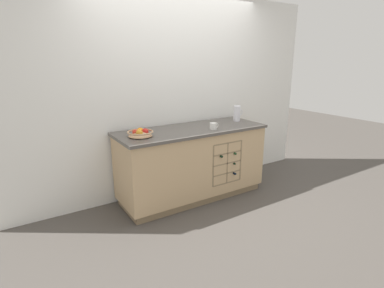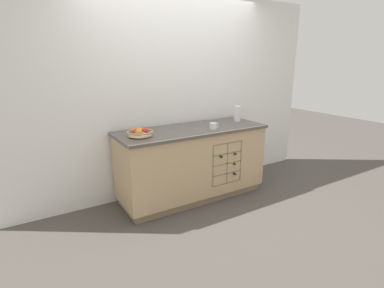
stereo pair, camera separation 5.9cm
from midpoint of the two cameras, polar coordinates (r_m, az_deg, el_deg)
ground_plane at (r=4.00m, az=0.43°, el=-9.82°), size 14.00×14.00×0.00m
back_wall at (r=3.97m, az=-2.61°, el=9.25°), size 4.40×0.06×2.55m
kitchen_island at (r=3.82m, az=0.51°, el=-3.58°), size 1.89×0.71×0.91m
fruit_bowl at (r=3.35m, az=-9.40°, el=2.15°), size 0.29×0.29×0.09m
white_pitcher at (r=4.17m, az=9.10°, el=5.81°), size 0.15×0.10×0.21m
ceramic_mug at (r=3.64m, az=4.57°, el=3.41°), size 0.12×0.08×0.08m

